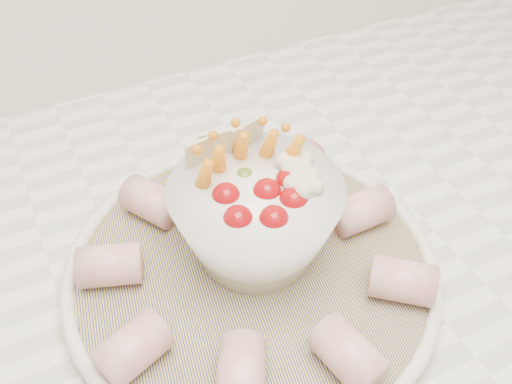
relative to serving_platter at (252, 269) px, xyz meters
name	(u,v)px	position (x,y,z in m)	size (l,w,h in m)	color
serving_platter	(252,269)	(0.00, 0.00, 0.00)	(0.37, 0.37, 0.02)	navy
veggie_bowl	(257,216)	(0.01, 0.02, 0.05)	(0.15, 0.15, 0.11)	white
cured_meat_rolls	(252,253)	(0.00, 0.00, 0.02)	(0.29, 0.30, 0.04)	#BE5761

